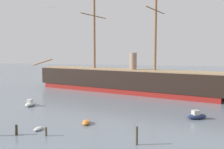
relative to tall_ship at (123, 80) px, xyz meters
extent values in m
cube|color=maroon|center=(0.00, 0.00, -2.84)|extent=(55.12, 23.36, 1.43)
cube|color=black|center=(0.00, 0.00, 0.43)|extent=(57.41, 24.33, 5.12)
ellipsoid|color=black|center=(-25.30, 7.40, -0.28)|extent=(12.07, 10.32, 6.55)
ellipsoid|color=black|center=(25.30, -7.40, -0.28)|extent=(12.07, 10.32, 6.55)
cube|color=#9E7F5B|center=(0.00, 0.00, 3.15)|extent=(56.12, 23.35, 0.31)
cylinder|color=brown|center=(-9.62, 2.81, 16.29)|extent=(0.72, 0.72, 26.61)
cylinder|color=brown|center=(-9.62, 2.81, 19.49)|extent=(4.14, 13.28, 0.29)
cylinder|color=brown|center=(9.63, -2.82, 16.29)|extent=(0.72, 0.72, 26.61)
cylinder|color=brown|center=(9.63, -2.82, 19.49)|extent=(4.14, 13.28, 0.29)
cylinder|color=brown|center=(-31.48, 9.20, 4.65)|extent=(8.84, 3.03, 2.72)
cylinder|color=gray|center=(3.30, -0.97, 5.55)|extent=(2.05, 2.05, 5.12)
ellipsoid|color=silver|center=(-5.26, -38.28, -3.32)|extent=(1.05, 2.04, 0.46)
cube|color=beige|center=(-5.26, -38.28, -3.15)|extent=(0.74, 0.25, 0.07)
ellipsoid|color=orange|center=(0.71, -33.54, -3.24)|extent=(1.64, 2.88, 0.64)
cube|color=beige|center=(0.71, -33.54, -2.99)|extent=(1.03, 0.42, 0.10)
ellipsoid|color=silver|center=(-15.85, -23.64, -3.14)|extent=(1.67, 3.67, 0.84)
cube|color=beige|center=(-15.84, -23.89, -2.46)|extent=(1.03, 1.15, 0.84)
ellipsoid|color=#1E284C|center=(18.72, -25.89, -3.12)|extent=(4.05, 3.18, 0.88)
cube|color=#B2ADA3|center=(18.50, -26.02, -2.42)|extent=(1.50, 1.44, 0.88)
ellipsoid|color=gold|center=(-27.19, 8.22, -3.17)|extent=(3.62, 2.51, 0.78)
cube|color=beige|center=(-27.41, 8.14, -2.54)|extent=(1.28, 1.21, 0.78)
ellipsoid|color=#1E284C|center=(5.94, 16.71, -3.35)|extent=(1.73, 1.85, 0.42)
cube|color=#4C4C51|center=(5.94, 16.71, -3.19)|extent=(0.61, 0.55, 0.06)
cylinder|color=#423323|center=(10.10, -40.54, -2.37)|extent=(0.28, 0.28, 2.38)
cylinder|color=#382B1E|center=(-7.16, -40.96, -2.82)|extent=(0.36, 0.36, 1.47)
cylinder|color=#4C3D2D|center=(-2.83, -40.33, -2.93)|extent=(0.29, 0.29, 1.25)
ellipsoid|color=silver|center=(-7.28, -29.58, 16.30)|extent=(0.32, 0.29, 0.11)
sphere|color=silver|center=(-7.12, -29.71, 16.31)|extent=(0.09, 0.09, 0.09)
cube|color=#ADA89E|center=(-7.08, -29.34, 16.32)|extent=(0.41, 0.46, 0.11)
cube|color=#ADA89E|center=(-7.47, -29.81, 16.32)|extent=(0.41, 0.46, 0.11)
camera|label=1|loc=(14.31, -70.68, 8.25)|focal=39.17mm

